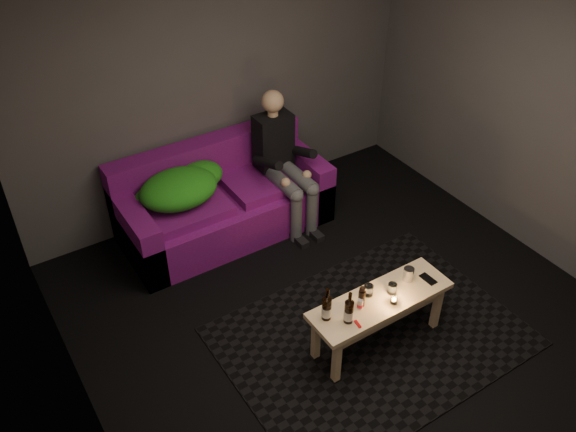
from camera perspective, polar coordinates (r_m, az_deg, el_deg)
name	(u,v)px	position (r m, az deg, el deg)	size (l,w,h in m)	color
floor	(361,336)	(4.94, 6.83, -11.05)	(4.50, 4.50, 0.00)	black
room	(336,128)	(4.20, 4.47, 8.23)	(4.50, 4.50, 4.50)	silver
rug	(371,336)	(4.94, 7.81, -11.08)	(2.28, 1.66, 0.01)	black
sofa	(222,202)	(5.78, -6.16, 1.31)	(1.94, 0.87, 0.83)	#680E69
green_blanket	(181,186)	(5.46, -9.94, 2.75)	(0.85, 0.58, 0.29)	#1E8F1A
person	(282,159)	(5.69, -0.53, 5.38)	(0.35, 0.80, 1.29)	black
coffee_table	(380,306)	(4.65, 8.59, -8.34)	(1.14, 0.37, 0.47)	#EDC98A
beer_bottle_a	(327,308)	(4.33, 3.65, -8.55)	(0.07, 0.07, 0.28)	black
beer_bottle_b	(349,311)	(4.32, 5.72, -8.84)	(0.07, 0.07, 0.27)	black
salt_shaker	(360,304)	(4.46, 6.76, -8.19)	(0.04, 0.04, 0.09)	silver
pepper_mill	(362,298)	(4.47, 6.90, -7.65)	(0.05, 0.05, 0.14)	black
tumbler_back	(368,290)	(4.57, 7.53, -6.89)	(0.07, 0.07, 0.09)	white
tealight	(394,300)	(4.55, 9.87, -7.80)	(0.06, 0.06, 0.04)	white
tumbler_front	(392,288)	(4.61, 9.72, -6.70)	(0.07, 0.07, 0.09)	white
steel_cup	(408,274)	(4.73, 11.20, -5.36)	(0.08, 0.08, 0.11)	#BABCC2
smartphone	(428,279)	(4.80, 12.98, -5.77)	(0.07, 0.14, 0.01)	black
red_lighter	(358,324)	(4.38, 6.54, -10.01)	(0.02, 0.07, 0.01)	#BB0B0E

